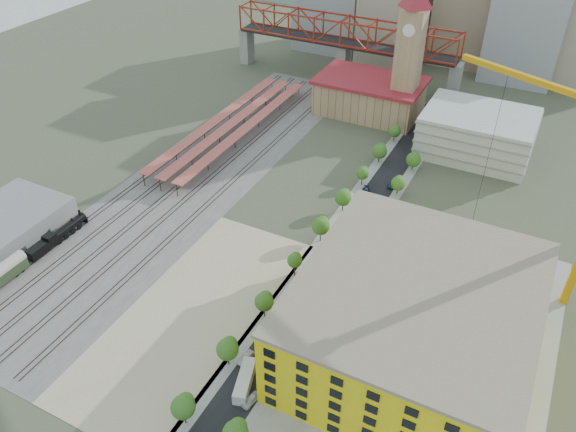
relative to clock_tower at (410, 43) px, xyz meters
The scene contains 30 objects.
ground 85.36m from the clock_tower, 95.71° to the right, with size 400.00×400.00×0.00m, color #474C38.
ballast_strip 81.63m from the clock_tower, 125.15° to the right, with size 36.00×165.00×0.06m, color #605E59.
dirt_lot 115.74m from the clock_tower, 96.14° to the right, with size 28.00×67.00×0.06m, color tan.
street_asphalt 71.48m from the clock_tower, 82.98° to the right, with size 12.00×170.00×0.06m, color black.
sidewalk_west 71.08m from the clock_tower, 87.80° to the right, with size 3.00×170.00×0.04m, color gray.
sidewalk_east 72.31m from the clock_tower, 78.27° to the right, with size 3.00×170.00×0.04m, color gray.
construction_pad 110.41m from the clock_tower, 69.69° to the right, with size 50.00×90.00×0.06m, color gray.
rail_tracks 82.57m from the clock_tower, 126.24° to the right, with size 26.56×160.00×0.18m.
platform_canopies 65.08m from the clock_tower, 144.47° to the right, with size 16.00×80.00×4.12m.
station_hall 25.65m from the clock_tower, behind, with size 38.00×24.00×13.10m.
clock_tower is the anchor object (origin of this frame).
parking_garage 36.81m from the clock_tower, 19.64° to the right, with size 34.00×26.00×14.00m, color silver.
truss_bridge 42.56m from the clock_tower, 142.85° to the left, with size 94.00×9.60×25.60m.
construction_building 107.36m from the clock_tower, 71.22° to the right, with size 44.60×50.60×18.80m.
warehouse 135.13m from the clock_tower, 123.93° to the right, with size 22.00×32.00×5.00m, color gray.
street_trees 80.70m from the clock_tower, 83.91° to the right, with size 15.40×124.40×8.00m.
skyline 62.60m from the clock_tower, 90.49° to the left, with size 133.00×46.00×60.00m.
distant_hills 213.32m from the clock_tower, 78.30° to the left, with size 647.00×264.00×227.00m.
locomotive 123.44m from the clock_tower, 118.77° to the right, with size 2.64×20.34×5.08m.
site_trailer_a 126.11m from the clock_tower, 86.27° to the right, with size 2.57×9.75×2.67m, color silver.
site_trailer_b 105.89m from the clock_tower, 85.51° to the right, with size 2.57×9.78×2.68m, color silver.
site_trailer_c 102.71m from the clock_tower, 85.36° to the right, with size 2.26×8.60×2.35m, color silver.
site_trailer_d 88.76m from the clock_tower, 84.57° to the right, with size 2.74×10.40×2.85m, color silver.
car_1 120.85m from the clock_tower, 87.56° to the right, with size 1.46×4.19×1.38m, color #ABAAB0.
car_2 102.13m from the clock_tower, 87.08° to the right, with size 2.42×5.25×1.46m, color black.
car_3 56.81m from the clock_tower, 84.20° to the right, with size 2.03×4.99×1.45m, color #1A314D.
car_4 129.33m from the clock_tower, 85.00° to the right, with size 1.73×4.29×1.46m, color silver.
car_5 96.12m from the clock_tower, 83.13° to the right, with size 1.44×4.14×1.37m, color gray.
car_6 88.18m from the clock_tower, 82.44° to the right, with size 2.51×5.44×1.51m, color black.
car_7 51.25m from the clock_tower, 75.15° to the right, with size 1.98×4.87×1.41m, color #1B334F.
Camera 1 is at (54.90, -100.43, 92.24)m, focal length 35.00 mm.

